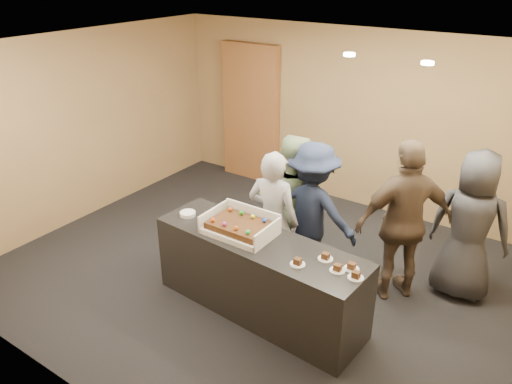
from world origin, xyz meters
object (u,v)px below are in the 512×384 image
cake_box (241,228)px  sheet_cake (240,225)px  serving_counter (259,276)px  person_navy_man (312,212)px  storage_cabinet (251,113)px  person_dark_suit (470,226)px  plate_stack (188,214)px  person_server_grey (273,221)px  person_brown_extra (404,222)px  person_sage_man (290,202)px

cake_box → sheet_cake: (-0.00, -0.03, 0.05)m
serving_counter → person_navy_man: bearing=87.4°
storage_cabinet → person_dark_suit: (3.96, -1.44, -0.28)m
storage_cabinet → plate_stack: (1.24, -3.04, -0.24)m
person_dark_suit → plate_stack: bearing=26.7°
plate_stack → cake_box: bearing=2.9°
storage_cabinet → person_navy_man: bearing=-41.7°
person_server_grey → person_dark_suit: 2.18m
storage_cabinet → person_brown_extra: size_ratio=1.23×
sheet_cake → person_sage_man: size_ratio=0.36×
serving_counter → person_navy_man: person_navy_man is taller
serving_counter → cake_box: bearing=177.7°
serving_counter → cake_box: (-0.25, 0.03, 0.50)m
sheet_cake → person_navy_man: 1.03m
storage_cabinet → person_server_grey: 3.25m
serving_counter → person_dark_suit: bearing=46.2°
person_sage_man → person_navy_man: (0.33, -0.06, -0.01)m
storage_cabinet → person_brown_extra: bearing=-29.2°
sheet_cake → plate_stack: (-0.73, -0.01, -0.08)m
sheet_cake → person_navy_man: bearing=69.3°
person_brown_extra → storage_cabinet: bearing=-73.3°
cake_box → person_server_grey: 0.52m
person_server_grey → person_brown_extra: (1.31, 0.62, 0.10)m
storage_cabinet → person_sage_man: storage_cabinet is taller
serving_counter → person_dark_suit: person_dark_suit is taller
person_server_grey → person_brown_extra: size_ratio=0.89×
storage_cabinet → plate_stack: size_ratio=13.09×
plate_stack → person_navy_man: bearing=41.6°
serving_counter → sheet_cake: sheet_cake is taller
plate_stack → person_sage_man: person_sage_man is taller
serving_counter → person_server_grey: size_ratio=1.42×
sheet_cake → person_navy_man: (0.36, 0.96, -0.14)m
person_navy_man → person_brown_extra: 1.06m
storage_cabinet → person_dark_suit: storage_cabinet is taller
person_sage_man → person_navy_man: bearing=146.2°
sheet_cake → person_brown_extra: bearing=39.4°
person_brown_extra → person_dark_suit: 0.74m
sheet_cake → cake_box: bearing=89.0°
person_navy_man → plate_stack: bearing=38.7°
storage_cabinet → sheet_cake: size_ratio=3.71×
serving_counter → storage_cabinet: (-2.22, 3.03, 0.72)m
sheet_cake → person_navy_man: size_ratio=0.37×
person_server_grey → person_dark_suit: person_dark_suit is taller
person_server_grey → person_navy_man: (0.27, 0.43, 0.01)m
cake_box → person_brown_extra: bearing=38.8°
cake_box → sheet_cake: cake_box is taller
sheet_cake → person_server_grey: size_ratio=0.37×
person_sage_man → person_brown_extra: person_brown_extra is taller
plate_stack → person_sage_man: size_ratio=0.10×
serving_counter → person_sage_man: person_sage_man is taller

